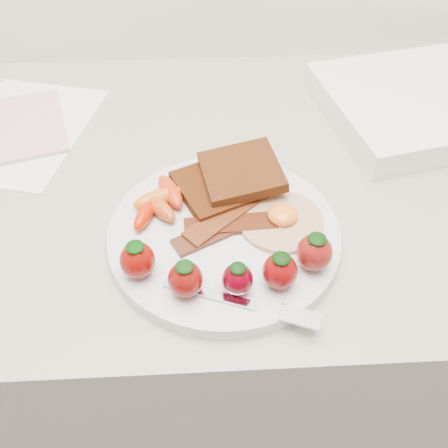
{
  "coord_description": "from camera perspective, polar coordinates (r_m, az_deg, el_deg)",
  "views": [
    {
      "loc": [
        0.0,
        1.18,
        1.34
      ],
      "look_at": [
        0.02,
        1.57,
        0.93
      ],
      "focal_mm": 40.0,
      "sensor_mm": 36.0,
      "label": 1
    }
  ],
  "objects": [
    {
      "name": "appliance",
      "position": [
        0.84,
        22.42,
        12.81
      ],
      "size": [
        0.35,
        0.31,
        0.04
      ],
      "primitive_type": "cube",
      "rotation": [
        0.0,
        0.0,
        0.21
      ],
      "color": "white",
      "rests_on": "counter"
    },
    {
      "name": "baby_carrots",
      "position": [
        0.6,
        -7.37,
        2.59
      ],
      "size": [
        0.07,
        0.1,
        0.02
      ],
      "color": "#D76019",
      "rests_on": "plate"
    },
    {
      "name": "toast_lower",
      "position": [
        0.62,
        -0.71,
        4.29
      ],
      "size": [
        0.12,
        0.12,
        0.01
      ],
      "primitive_type": "cube",
      "rotation": [
        0.0,
        0.0,
        0.43
      ],
      "color": "black",
      "rests_on": "plate"
    },
    {
      "name": "plate",
      "position": [
        0.59,
        -0.0,
        -1.27
      ],
      "size": [
        0.27,
        0.27,
        0.02
      ],
      "primitive_type": "cylinder",
      "color": "silver",
      "rests_on": "counter"
    },
    {
      "name": "bacon_strips",
      "position": [
        0.58,
        -0.03,
        -0.01
      ],
      "size": [
        0.12,
        0.1,
        0.01
      ],
      "color": "black",
      "rests_on": "plate"
    },
    {
      "name": "counter",
      "position": [
        1.04,
        -1.66,
        -12.9
      ],
      "size": [
        2.0,
        0.6,
        0.9
      ],
      "primitive_type": "cube",
      "color": "gray",
      "rests_on": "ground"
    },
    {
      "name": "toast_upper",
      "position": [
        0.62,
        1.97,
        5.99
      ],
      "size": [
        0.11,
        0.11,
        0.02
      ],
      "primitive_type": "cube",
      "rotation": [
        0.0,
        -0.1,
        0.18
      ],
      "color": "black",
      "rests_on": "toast_lower"
    },
    {
      "name": "fried_egg",
      "position": [
        0.59,
        6.56,
        0.55
      ],
      "size": [
        0.11,
        0.11,
        0.02
      ],
      "color": "beige",
      "rests_on": "plate"
    },
    {
      "name": "fork",
      "position": [
        0.51,
        2.92,
        -9.09
      ],
      "size": [
        0.16,
        0.07,
        0.0
      ],
      "color": "white",
      "rests_on": "plate"
    },
    {
      "name": "paper_sheet",
      "position": [
        0.81,
        -22.27,
        9.95
      ],
      "size": [
        0.24,
        0.29,
        0.0
      ],
      "primitive_type": "cube",
      "rotation": [
        0.0,
        0.0,
        -0.25
      ],
      "color": "white",
      "rests_on": "counter"
    },
    {
      "name": "strawberries",
      "position": [
        0.52,
        0.95,
        -4.88
      ],
      "size": [
        0.22,
        0.06,
        0.05
      ],
      "color": "#740804",
      "rests_on": "plate"
    },
    {
      "name": "notepad",
      "position": [
        0.81,
        -21.87,
        10.4
      ],
      "size": [
        0.15,
        0.19,
        0.01
      ],
      "primitive_type": "cube",
      "rotation": [
        0.0,
        0.0,
        0.28
      ],
      "color": "#DEA2B3",
      "rests_on": "paper_sheet"
    }
  ]
}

